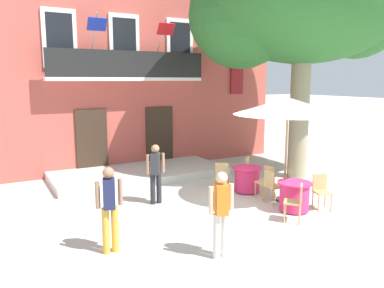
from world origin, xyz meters
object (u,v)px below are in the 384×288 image
object	(u,v)px
cafe_chair_near_tree_0	(222,175)
pedestrian_by_tree	(221,210)
cafe_chair_near_tree_1	(266,180)
pedestrian_near_entrance	(156,171)
cafe_chair_middle_1	(296,200)
plane_tree	(301,4)
pedestrian_mid_plaza	(110,205)
cafe_table_near_tree	(247,179)
cafe_chair_middle_2	(321,189)
cafe_chair_near_tree_2	(250,169)
cafe_table_middle	(294,196)
cafe_umbrella	(288,107)
cafe_chair_middle_0	(272,184)

from	to	relation	value
cafe_chair_near_tree_0	pedestrian_by_tree	distance (m)	4.29
cafe_chair_near_tree_1	pedestrian_by_tree	size ratio (longest dim) A/B	0.55
pedestrian_near_entrance	cafe_chair_middle_1	bearing A→B (deg)	-50.29
plane_tree	cafe_chair_near_tree_1	bearing A→B (deg)	-149.19
plane_tree	pedestrian_mid_plaza	bearing A→B (deg)	-159.88
cafe_table_near_tree	pedestrian_mid_plaza	size ratio (longest dim) A/B	0.51
plane_tree	pedestrian_near_entrance	bearing A→B (deg)	-176.24
cafe_chair_near_tree_0	cafe_chair_middle_2	distance (m)	2.89
cafe_chair_near_tree_2	pedestrian_near_entrance	xyz separation A→B (m)	(-3.33, -0.22, 0.38)
cafe_chair_near_tree_2	cafe_chair_near_tree_0	bearing A→B (deg)	-171.94
cafe_table_near_tree	pedestrian_near_entrance	size ratio (longest dim) A/B	0.53
cafe_chair_near_tree_1	cafe_chair_middle_1	bearing A→B (deg)	-107.90
cafe_table_near_tree	pedestrian_mid_plaza	xyz separation A→B (m)	(-4.76, -1.98, 0.57)
pedestrian_near_entrance	pedestrian_by_tree	world-z (taller)	pedestrian_by_tree
pedestrian_by_tree	cafe_chair_middle_2	bearing A→B (deg)	15.48
cafe_table_middle	pedestrian_near_entrance	world-z (taller)	pedestrian_near_entrance
plane_tree	cafe_table_near_tree	bearing A→B (deg)	-164.88
cafe_chair_near_tree_0	cafe_table_middle	world-z (taller)	cafe_chair_near_tree_0
plane_tree	pedestrian_near_entrance	distance (m)	7.14
cafe_chair_middle_1	pedestrian_near_entrance	world-z (taller)	pedestrian_near_entrance
cafe_chair_near_tree_1	pedestrian_mid_plaza	xyz separation A→B (m)	(-4.86, -1.24, 0.43)
cafe_table_middle	cafe_chair_middle_1	xyz separation A→B (m)	(-0.49, -0.57, 0.14)
cafe_chair_middle_1	cafe_table_near_tree	bearing A→B (deg)	79.50
plane_tree	cafe_chair_middle_1	distance (m)	6.74
cafe_chair_near_tree_0	pedestrian_by_tree	bearing A→B (deg)	-123.52
pedestrian_by_tree	cafe_chair_middle_1	bearing A→B (deg)	14.97
cafe_chair_near_tree_2	pedestrian_by_tree	bearing A→B (deg)	-133.47
plane_tree	cafe_chair_near_tree_1	distance (m)	5.86
cafe_table_near_tree	cafe_chair_near_tree_1	distance (m)	0.77
cafe_table_near_tree	pedestrian_by_tree	distance (m)	4.42
cafe_chair_middle_1	cafe_umbrella	world-z (taller)	cafe_umbrella
cafe_table_near_tree	cafe_chair_middle_2	size ratio (longest dim) A/B	0.95
cafe_chair_near_tree_0	cafe_chair_middle_0	xyz separation A→B (m)	(0.58, -1.56, 0.00)
cafe_chair_near_tree_2	cafe_table_middle	xyz separation A→B (m)	(-0.49, -2.48, -0.14)
cafe_umbrella	pedestrian_mid_plaza	distance (m)	5.45
cafe_chair_near_tree_1	pedestrian_mid_plaza	world-z (taller)	pedestrian_mid_plaza
cafe_umbrella	pedestrian_mid_plaza	size ratio (longest dim) A/B	1.71
cafe_table_near_tree	pedestrian_near_entrance	xyz separation A→B (m)	(-2.81, 0.32, 0.52)
cafe_chair_near_tree_2	pedestrian_near_entrance	distance (m)	3.36
pedestrian_near_entrance	plane_tree	bearing A→B (deg)	3.76
pedestrian_by_tree	pedestrian_near_entrance	bearing A→B (deg)	86.72
cafe_chair_near_tree_1	pedestrian_by_tree	bearing A→B (deg)	-141.96
cafe_chair_middle_1	pedestrian_mid_plaza	size ratio (longest dim) A/B	0.54
cafe_chair_near_tree_2	cafe_umbrella	world-z (taller)	cafe_umbrella
cafe_table_middle	cafe_chair_middle_0	distance (m)	0.77
cafe_chair_middle_1	pedestrian_near_entrance	xyz separation A→B (m)	(-2.35, 2.83, 0.38)
cafe_chair_near_tree_0	cafe_chair_near_tree_2	size ratio (longest dim) A/B	1.00
cafe_table_near_tree	cafe_chair_near_tree_2	size ratio (longest dim) A/B	0.95
cafe_table_near_tree	pedestrian_mid_plaza	distance (m)	5.19
cafe_umbrella	cafe_table_middle	bearing A→B (deg)	-115.14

